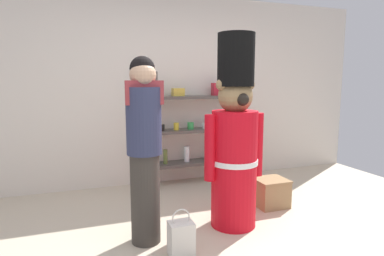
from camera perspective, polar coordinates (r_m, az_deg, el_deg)
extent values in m
plane|color=beige|center=(2.87, 5.36, -21.50)|extent=(6.40, 6.40, 0.00)
cube|color=silver|center=(4.58, -6.12, 6.62)|extent=(6.40, 0.12, 2.60)
cube|color=#4C4742|center=(4.24, -6.33, -0.66)|extent=(0.05, 0.05, 1.54)
cube|color=#4C4742|center=(4.69, 8.89, 0.13)|extent=(0.05, 0.05, 1.54)
cube|color=#4C4742|center=(4.53, -7.20, -0.12)|extent=(0.05, 0.05, 1.54)
cube|color=#4C4742|center=(4.96, 7.25, 0.58)|extent=(0.05, 0.05, 1.54)
cube|color=#4C4742|center=(4.66, 0.97, -6.02)|extent=(1.27, 0.30, 0.04)
cube|color=#4C4742|center=(4.57, 0.99, -0.38)|extent=(1.27, 0.30, 0.04)
cube|color=#4C4742|center=(4.53, 1.00, 5.44)|extent=(1.27, 0.30, 0.04)
cylinder|color=black|center=(4.40, -5.42, 0.08)|extent=(0.09, 0.09, 0.08)
cylinder|color=yellow|center=(4.45, -2.78, 0.29)|extent=(0.07, 0.07, 0.10)
cylinder|color=green|center=(4.52, -0.24, 0.40)|extent=(0.09, 0.09, 0.10)
cylinder|color=white|center=(4.60, 2.22, 0.43)|extent=(0.07, 0.07, 0.08)
cylinder|color=blue|center=(4.70, 4.50, 0.72)|extent=(0.09, 0.09, 0.10)
cylinder|color=navy|center=(4.74, 7.11, 0.78)|extent=(0.10, 0.10, 0.11)
cylinder|color=#596B33|center=(4.48, -4.69, -5.04)|extent=(0.06, 0.06, 0.20)
cylinder|color=silver|center=(4.59, -0.93, -4.58)|extent=(0.08, 0.08, 0.22)
cylinder|color=#B27226|center=(4.69, 2.81, -4.45)|extent=(0.06, 0.06, 0.20)
cylinder|color=navy|center=(4.82, 6.26, -4.08)|extent=(0.06, 0.06, 0.21)
cube|color=gold|center=(4.43, -2.47, 6.32)|extent=(0.16, 0.12, 0.11)
cube|color=#B21E2D|center=(4.63, 4.33, 6.81)|extent=(0.13, 0.10, 0.18)
cylinder|color=red|center=(3.22, 7.37, -7.16)|extent=(0.44, 0.44, 1.14)
cylinder|color=white|center=(3.20, 7.40, -5.80)|extent=(0.46, 0.46, 0.05)
sphere|color=#91744B|center=(3.11, 7.61, 5.58)|extent=(0.33, 0.33, 0.33)
sphere|color=#91744B|center=(3.05, 5.28, 7.58)|extent=(0.12, 0.12, 0.12)
sphere|color=#91744B|center=(3.17, 9.92, 7.51)|extent=(0.12, 0.12, 0.12)
cylinder|color=black|center=(3.11, 7.73, 11.75)|extent=(0.35, 0.35, 0.49)
cylinder|color=red|center=(3.06, 3.20, -3.50)|extent=(0.11, 0.11, 0.63)
cylinder|color=red|center=(3.29, 11.40, -2.85)|extent=(0.11, 0.11, 0.63)
sphere|color=black|center=(2.98, 8.90, 4.97)|extent=(0.12, 0.12, 0.12)
cylinder|color=#38332D|center=(2.95, -8.18, -12.12)|extent=(0.26, 0.26, 0.80)
cylinder|color=#2D3351|center=(2.79, -8.46, 1.24)|extent=(0.30, 0.30, 0.57)
sphere|color=tan|center=(2.77, -8.63, 9.22)|extent=(0.22, 0.22, 0.22)
cube|color=#993338|center=(2.71, -8.32, 6.15)|extent=(0.32, 0.04, 0.20)
sphere|color=black|center=(2.79, -8.73, 10.24)|extent=(0.21, 0.21, 0.21)
cube|color=silver|center=(2.81, -1.92, -18.83)|extent=(0.20, 0.16, 0.28)
torus|color=silver|center=(2.73, -1.94, -15.46)|extent=(0.15, 0.01, 0.15)
cube|color=#9E7A51|center=(3.90, 13.63, -11.08)|extent=(0.34, 0.32, 0.30)
cube|color=#9E7A51|center=(3.85, 13.71, -8.84)|extent=(0.36, 0.33, 0.02)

